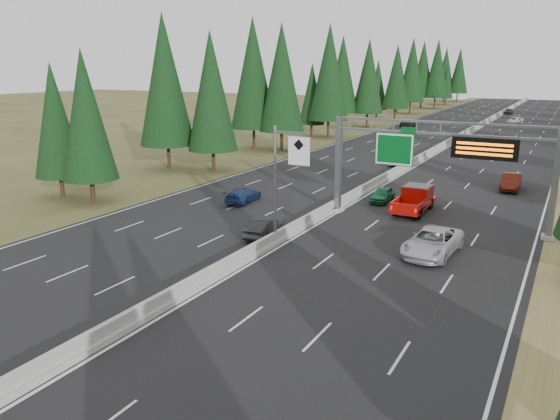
{
  "coord_description": "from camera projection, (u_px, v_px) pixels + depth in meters",
  "views": [
    {
      "loc": [
        17.08,
        -5.72,
        11.81
      ],
      "look_at": [
        3.09,
        20.0,
        4.03
      ],
      "focal_mm": 35.0,
      "sensor_mm": 36.0,
      "label": 1
    }
  ],
  "objects": [
    {
      "name": "car_ahead_dkgrey",
      "position": [
        490.0,
        139.0,
        83.78
      ],
      "size": [
        2.25,
        5.27,
        1.52
      ],
      "primitive_type": "imported",
      "rotation": [
        0.0,
        0.0,
        0.02
      ],
      "color": "black",
      "rests_on": "road"
    },
    {
      "name": "car_ahead_far",
      "position": [
        509.0,
        111.0,
        135.33
      ],
      "size": [
        1.99,
        4.25,
        1.41
      ],
      "primitive_type": "imported",
      "rotation": [
        0.0,
        0.0,
        -0.08
      ],
      "color": "black",
      "rests_on": "road"
    },
    {
      "name": "silver_minivan",
      "position": [
        432.0,
        242.0,
        34.79
      ],
      "size": [
        3.14,
        6.09,
        1.64
      ],
      "primitive_type": "imported",
      "rotation": [
        0.0,
        0.0,
        -0.07
      ],
      "color": "#B7B6BC",
      "rests_on": "road"
    },
    {
      "name": "car_onc_white",
      "position": [
        399.0,
        159.0,
        66.1
      ],
      "size": [
        1.77,
        4.2,
        1.42
      ],
      "primitive_type": "imported",
      "rotation": [
        0.0,
        0.0,
        3.12
      ],
      "color": "silver",
      "rests_on": "road"
    },
    {
      "name": "tree_row_left",
      "position": [
        317.0,
        78.0,
        90.29
      ],
      "size": [
        12.18,
        238.33,
        18.89
      ],
      "color": "black",
      "rests_on": "ground"
    },
    {
      "name": "red_pickup",
      "position": [
        416.0,
        197.0,
        45.23
      ],
      "size": [
        2.25,
        6.29,
        2.05
      ],
      "color": "black",
      "rests_on": "road"
    },
    {
      "name": "shoulder_left",
      "position": [
        341.0,
        138.0,
        91.91
      ],
      "size": [
        3.6,
        260.0,
        0.06
      ],
      "primitive_type": "cube",
      "color": "#3F421E",
      "rests_on": "ground"
    },
    {
      "name": "car_ahead_dkred",
      "position": [
        511.0,
        182.0,
        52.93
      ],
      "size": [
        1.81,
        4.82,
        1.57
      ],
      "primitive_type": "imported",
      "rotation": [
        0.0,
        0.0,
        0.03
      ],
      "color": "#4F150B",
      "rests_on": "road"
    },
    {
      "name": "car_onc_far",
      "position": [
        408.0,
        123.0,
        107.19
      ],
      "size": [
        2.68,
        5.39,
        1.47
      ],
      "primitive_type": "imported",
      "rotation": [
        0.0,
        0.0,
        3.19
      ],
      "color": "black",
      "rests_on": "road"
    },
    {
      "name": "car_ahead_white",
      "position": [
        515.0,
        121.0,
        112.13
      ],
      "size": [
        2.9,
        5.45,
        1.46
      ],
      "primitive_type": "imported",
      "rotation": [
        0.0,
        0.0,
        -0.09
      ],
      "color": "silver",
      "rests_on": "road"
    },
    {
      "name": "hov_sign_pole",
      "position": [
        283.0,
        178.0,
        35.49
      ],
      "size": [
        2.8,
        0.5,
        8.0
      ],
      "color": "slate",
      "rests_on": "road"
    },
    {
      "name": "road",
      "position": [
        449.0,
        145.0,
        83.69
      ],
      "size": [
        32.0,
        260.0,
        0.08
      ],
      "primitive_type": "cube",
      "color": "black",
      "rests_on": "ground"
    },
    {
      "name": "car_ahead_green",
      "position": [
        382.0,
        195.0,
        48.36
      ],
      "size": [
        1.59,
        3.79,
        1.28
      ],
      "primitive_type": "imported",
      "rotation": [
        0.0,
        0.0,
        0.02
      ],
      "color": "#166335",
      "rests_on": "road"
    },
    {
      "name": "car_onc_near",
      "position": [
        264.0,
        227.0,
        38.46
      ],
      "size": [
        1.85,
        4.28,
        1.37
      ],
      "primitive_type": "imported",
      "rotation": [
        0.0,
        0.0,
        3.24
      ],
      "color": "black",
      "rests_on": "road"
    },
    {
      "name": "car_onc_blue",
      "position": [
        243.0,
        195.0,
        48.24
      ],
      "size": [
        2.26,
        4.66,
        1.31
      ],
      "primitive_type": "imported",
      "rotation": [
        0.0,
        0.0,
        3.24
      ],
      "color": "navy",
      "rests_on": "road"
    },
    {
      "name": "median_barrier",
      "position": [
        449.0,
        142.0,
        83.59
      ],
      "size": [
        0.7,
        260.0,
        0.85
      ],
      "color": "gray",
      "rests_on": "road"
    },
    {
      "name": "sign_gantry",
      "position": [
        447.0,
        158.0,
        39.92
      ],
      "size": [
        16.75,
        0.98,
        7.8
      ],
      "color": "slate",
      "rests_on": "road"
    }
  ]
}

